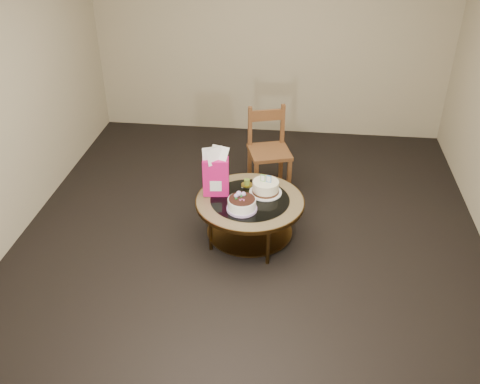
# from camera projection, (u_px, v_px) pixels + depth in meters

# --- Properties ---
(ground) EXTENTS (5.00, 5.00, 0.00)m
(ground) POSITION_uv_depth(u_px,v_px,m) (249.00, 239.00, 5.21)
(ground) COLOR black
(ground) RESTS_ON ground
(room_walls) EXTENTS (4.52, 5.02, 2.61)m
(room_walls) POSITION_uv_depth(u_px,v_px,m) (251.00, 89.00, 4.40)
(room_walls) COLOR tan
(room_walls) RESTS_ON ground
(coffee_table) EXTENTS (1.02, 1.02, 0.46)m
(coffee_table) POSITION_uv_depth(u_px,v_px,m) (250.00, 206.00, 5.01)
(coffee_table) COLOR #523717
(coffee_table) RESTS_ON ground
(decorated_cake) EXTENTS (0.28, 0.28, 0.16)m
(decorated_cake) POSITION_uv_depth(u_px,v_px,m) (242.00, 205.00, 4.80)
(decorated_cake) COLOR #BF9BDB
(decorated_cake) RESTS_ON coffee_table
(cream_cake) EXTENTS (0.31, 0.31, 0.20)m
(cream_cake) POSITION_uv_depth(u_px,v_px,m) (266.00, 188.00, 5.03)
(cream_cake) COLOR white
(cream_cake) RESTS_ON coffee_table
(gift_bag) EXTENTS (0.25, 0.19, 0.48)m
(gift_bag) POSITION_uv_depth(u_px,v_px,m) (216.00, 172.00, 4.93)
(gift_bag) COLOR #D3135E
(gift_bag) RESTS_ON coffee_table
(pillar_candle) EXTENTS (0.11, 0.11, 0.08)m
(pillar_candle) POSITION_uv_depth(u_px,v_px,m) (247.00, 184.00, 5.16)
(pillar_candle) COLOR tan
(pillar_candle) RESTS_ON coffee_table
(dining_chair) EXTENTS (0.53, 0.53, 0.92)m
(dining_chair) POSITION_uv_depth(u_px,v_px,m) (269.00, 150.00, 5.81)
(dining_chair) COLOR brown
(dining_chair) RESTS_ON ground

